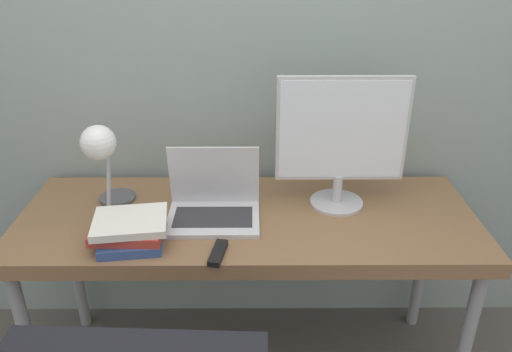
{
  "coord_description": "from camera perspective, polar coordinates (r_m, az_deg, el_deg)",
  "views": [
    {
      "loc": [
        0.02,
        -1.31,
        1.75
      ],
      "look_at": [
        0.03,
        0.29,
        0.95
      ],
      "focal_mm": 35.0,
      "sensor_mm": 36.0,
      "label": 1
    }
  ],
  "objects": [
    {
      "name": "wall_back",
      "position": [
        2.07,
        -0.98,
        13.84
      ],
      "size": [
        8.0,
        0.05,
        2.6
      ],
      "color": "gray",
      "rests_on": "ground_plane"
    },
    {
      "name": "desk",
      "position": [
        1.94,
        -0.96,
        -6.15
      ],
      "size": [
        1.73,
        0.64,
        0.77
      ],
      "color": "brown",
      "rests_on": "ground_plane"
    },
    {
      "name": "laptop",
      "position": [
        1.87,
        -4.87,
        -3.22
      ],
      "size": [
        0.34,
        0.25,
        0.26
      ],
      "color": "silver",
      "rests_on": "desk"
    },
    {
      "name": "monitor",
      "position": [
        1.88,
        9.74,
        4.33
      ],
      "size": [
        0.49,
        0.21,
        0.51
      ],
      "color": "#B7B7BC",
      "rests_on": "desk"
    },
    {
      "name": "desk_lamp",
      "position": [
        1.87,
        -17.24,
        2.64
      ],
      "size": [
        0.14,
        0.27,
        0.37
      ],
      "color": "#4C4C51",
      "rests_on": "desk"
    },
    {
      "name": "book_stack",
      "position": [
        1.77,
        -14.23,
        -6.14
      ],
      "size": [
        0.27,
        0.24,
        0.09
      ],
      "color": "#334C8C",
      "rests_on": "desk"
    },
    {
      "name": "tv_remote",
      "position": [
        1.68,
        -4.37,
        -8.75
      ],
      "size": [
        0.06,
        0.14,
        0.02
      ],
      "color": "black",
      "rests_on": "desk"
    }
  ]
}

